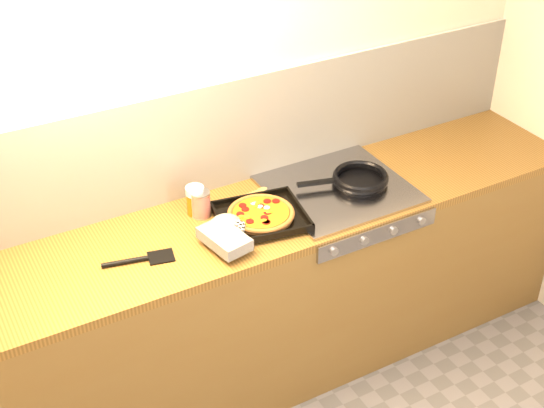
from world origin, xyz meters
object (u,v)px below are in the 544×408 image
juice_glass (195,200)px  pizza_on_tray (250,220)px  frying_pan (359,179)px  tomato_can (201,204)px

juice_glass → pizza_on_tray: bearing=-54.3°
pizza_on_tray → frying_pan: bearing=5.2°
tomato_can → juice_glass: bearing=115.6°
tomato_can → juice_glass: size_ratio=0.90×
pizza_on_tray → tomato_can: 0.23m
frying_pan → juice_glass: size_ratio=3.38×
tomato_can → pizza_on_tray: bearing=-53.1°
frying_pan → tomato_can: tomato_can is taller
pizza_on_tray → juice_glass: juice_glass is taller
pizza_on_tray → juice_glass: bearing=125.7°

